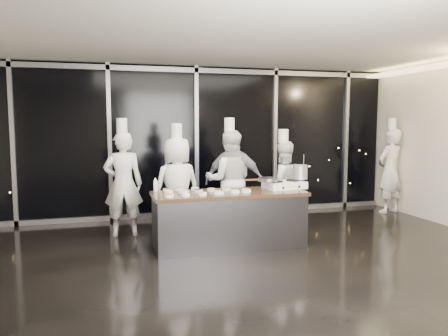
# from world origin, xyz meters

# --- Properties ---
(ground) EXTENTS (9.00, 9.00, 0.00)m
(ground) POSITION_xyz_m (0.00, 0.00, 0.00)
(ground) COLOR black
(ground) RESTS_ON ground
(room_shell) EXTENTS (9.02, 7.02, 3.21)m
(room_shell) POSITION_xyz_m (0.18, 0.00, 2.25)
(room_shell) COLOR beige
(room_shell) RESTS_ON ground
(window_wall) EXTENTS (8.90, 0.11, 3.20)m
(window_wall) POSITION_xyz_m (0.00, 3.43, 1.60)
(window_wall) COLOR black
(window_wall) RESTS_ON ground
(demo_counter) EXTENTS (2.46, 0.86, 0.90)m
(demo_counter) POSITION_xyz_m (0.00, 0.90, 0.45)
(demo_counter) COLOR #35353A
(demo_counter) RESTS_ON ground
(stove) EXTENTS (0.71, 0.49, 0.14)m
(stove) POSITION_xyz_m (1.00, 0.99, 0.96)
(stove) COLOR white
(stove) RESTS_ON demo_counter
(frying_pan) EXTENTS (0.60, 0.38, 0.06)m
(frying_pan) POSITION_xyz_m (0.69, 0.97, 1.07)
(frying_pan) COLOR slate
(frying_pan) RESTS_ON stove
(stock_pot) EXTENTS (0.28, 0.28, 0.24)m
(stock_pot) POSITION_xyz_m (1.31, 1.05, 1.16)
(stock_pot) COLOR #A6A6A9
(stock_pot) RESTS_ON stove
(prep_bowls) EXTENTS (1.41, 0.72, 0.05)m
(prep_bowls) POSITION_xyz_m (-0.48, 0.92, 0.93)
(prep_bowls) COLOR silver
(prep_bowls) RESTS_ON demo_counter
(squeeze_bottle) EXTENTS (0.06, 0.06, 0.23)m
(squeeze_bottle) POSITION_xyz_m (-1.14, 1.24, 1.01)
(squeeze_bottle) COLOR white
(squeeze_bottle) RESTS_ON demo_counter
(chef_far_left) EXTENTS (0.70, 0.48, 2.08)m
(chef_far_left) POSITION_xyz_m (-1.61, 2.08, 0.94)
(chef_far_left) COLOR silver
(chef_far_left) RESTS_ON ground
(chef_left) EXTENTS (0.98, 0.77, 2.00)m
(chef_left) POSITION_xyz_m (-0.71, 1.74, 0.89)
(chef_left) COLOR silver
(chef_left) RESTS_ON ground
(chef_center) EXTENTS (1.04, 0.89, 2.10)m
(chef_center) POSITION_xyz_m (0.32, 2.00, 0.94)
(chef_center) COLOR silver
(chef_center) RESTS_ON ground
(guest) EXTENTS (1.17, 0.79, 1.85)m
(guest) POSITION_xyz_m (0.40, 1.94, 0.92)
(guest) COLOR #131C36
(guest) RESTS_ON ground
(chef_right) EXTENTS (0.82, 0.65, 1.89)m
(chef_right) POSITION_xyz_m (1.34, 1.86, 0.84)
(chef_right) COLOR silver
(chef_right) RESTS_ON ground
(chef_side) EXTENTS (0.79, 0.63, 2.11)m
(chef_side) POSITION_xyz_m (4.20, 2.53, 0.96)
(chef_side) COLOR silver
(chef_side) RESTS_ON ground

